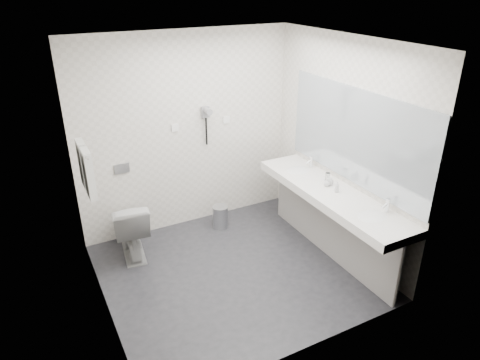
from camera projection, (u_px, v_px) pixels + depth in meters
floor at (234, 271)px, 4.96m from camera, size 2.80×2.80×0.00m
ceiling at (233, 42)px, 3.90m from camera, size 2.80×2.80×0.00m
wall_back at (187, 133)px, 5.47m from camera, size 2.80×0.00×2.80m
wall_front at (310, 231)px, 3.39m from camera, size 2.80×0.00×2.80m
wall_left at (92, 201)px, 3.84m from camera, size 0.00×2.60×2.60m
wall_right at (342, 148)px, 5.02m from camera, size 0.00×2.60×2.60m
vanity_counter at (331, 195)px, 4.94m from camera, size 0.55×2.20×0.10m
vanity_panel at (329, 226)px, 5.13m from camera, size 0.03×2.15×0.75m
vanity_post_near at (398, 274)px, 4.31m from camera, size 0.06×0.06×0.75m
vanity_post_far at (283, 191)px, 5.97m from camera, size 0.06×0.06×0.75m
mirror at (355, 136)px, 4.77m from camera, size 0.02×2.20×1.05m
basin_near at (372, 217)px, 4.40m from camera, size 0.40×0.31×0.05m
basin_far at (298, 171)px, 5.44m from camera, size 0.40×0.31×0.05m
faucet_near at (388, 205)px, 4.45m from camera, size 0.04×0.04×0.15m
faucet_far at (311, 162)px, 5.49m from camera, size 0.04×0.04×0.15m
soap_bottle_a at (331, 181)px, 5.03m from camera, size 0.06×0.06×0.09m
soap_bottle_b at (327, 182)px, 5.00m from camera, size 0.10×0.10×0.10m
soap_bottle_c at (337, 187)px, 4.86m from camera, size 0.06×0.06×0.13m
glass_left at (328, 177)px, 5.12m from camera, size 0.08×0.08×0.10m
toilet at (130, 227)px, 5.13m from camera, size 0.49×0.76×0.72m
flush_plate at (122, 168)px, 5.23m from camera, size 0.18×0.02×0.12m
pedal_bin at (220, 217)px, 5.79m from camera, size 0.26×0.26×0.29m
bin_lid at (220, 207)px, 5.72m from camera, size 0.21×0.21×0.02m
towel_rail at (82, 148)px, 4.18m from camera, size 0.02×0.62×0.02m
towel_near at (89, 174)px, 4.16m from camera, size 0.07×0.24×0.48m
towel_far at (83, 164)px, 4.39m from camera, size 0.07×0.24×0.48m
dryer_cradle at (205, 112)px, 5.45m from camera, size 0.10×0.04×0.14m
dryer_barrel at (207, 111)px, 5.38m from camera, size 0.08×0.14×0.08m
dryer_cord at (206, 131)px, 5.54m from camera, size 0.02×0.02×0.35m
switch_plate_a at (175, 128)px, 5.36m from camera, size 0.09×0.02×0.09m
switch_plate_b at (226, 120)px, 5.65m from camera, size 0.09×0.02×0.09m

